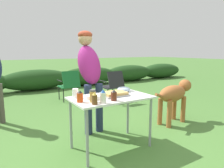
# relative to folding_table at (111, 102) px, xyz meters

# --- Properties ---
(ground_plane) EXTENTS (60.00, 60.00, 0.00)m
(ground_plane) POSITION_rel_folding_table_xyz_m (0.00, 0.00, -0.66)
(ground_plane) COLOR #477533
(shrub_hedge) EXTENTS (14.40, 0.90, 0.71)m
(shrub_hedge) POSITION_rel_folding_table_xyz_m (0.00, 4.94, -0.31)
(shrub_hedge) COLOR #1E4219
(shrub_hedge) RESTS_ON ground
(folding_table) EXTENTS (1.10, 0.64, 0.74)m
(folding_table) POSITION_rel_folding_table_xyz_m (0.00, 0.00, 0.00)
(folding_table) COLOR silver
(folding_table) RESTS_ON ground
(food_tray) EXTENTS (0.37, 0.27, 0.06)m
(food_tray) POSITION_rel_folding_table_xyz_m (0.07, 0.02, 0.10)
(food_tray) COLOR #9E9EA3
(food_tray) RESTS_ON folding_table
(plate_stack) EXTENTS (0.21, 0.21, 0.05)m
(plate_stack) POSITION_rel_folding_table_xyz_m (-0.26, 0.03, 0.10)
(plate_stack) COLOR white
(plate_stack) RESTS_ON folding_table
(mixing_bowl) EXTENTS (0.20, 0.20, 0.08)m
(mixing_bowl) POSITION_rel_folding_table_xyz_m (0.34, 0.19, 0.12)
(mixing_bowl) COLOR #99B2CC
(mixing_bowl) RESTS_ON folding_table
(paper_cup_stack) EXTENTS (0.08, 0.08, 0.12)m
(paper_cup_stack) POSITION_rel_folding_table_xyz_m (-0.44, 0.21, 0.14)
(paper_cup_stack) COLOR white
(paper_cup_stack) RESTS_ON folding_table
(spice_jar) EXTENTS (0.08, 0.08, 0.15)m
(spice_jar) POSITION_rel_folding_table_xyz_m (-0.34, -0.12, 0.15)
(spice_jar) COLOR #B2893D
(spice_jar) RESTS_ON folding_table
(mayo_bottle) EXTENTS (0.08, 0.08, 0.17)m
(mayo_bottle) POSITION_rel_folding_table_xyz_m (-0.26, -0.24, 0.16)
(mayo_bottle) COLOR silver
(mayo_bottle) RESTS_ON folding_table
(bbq_sauce_bottle) EXTENTS (0.08, 0.08, 0.14)m
(bbq_sauce_bottle) POSITION_rel_folding_table_xyz_m (-0.08, -0.20, 0.14)
(bbq_sauce_bottle) COLOR #562314
(bbq_sauce_bottle) RESTS_ON folding_table
(beer_bottle) EXTENTS (0.07, 0.07, 0.15)m
(beer_bottle) POSITION_rel_folding_table_xyz_m (-0.37, -0.24, 0.15)
(beer_bottle) COLOR brown
(beer_bottle) RESTS_ON folding_table
(hot_sauce_bottle) EXTENTS (0.08, 0.08, 0.15)m
(hot_sauce_bottle) POSITION_rel_folding_table_xyz_m (-0.47, -0.04, 0.15)
(hot_sauce_bottle) COLOR #CC4214
(hot_sauce_bottle) RESTS_ON folding_table
(standing_person_in_red_jacket) EXTENTS (0.42, 0.53, 1.69)m
(standing_person_in_red_jacket) POSITION_rel_folding_table_xyz_m (0.02, 0.72, 0.39)
(standing_person_in_red_jacket) COLOR #232D4C
(standing_person_in_red_jacket) RESTS_ON ground
(dog) EXTENTS (1.10, 0.40, 0.80)m
(dog) POSITION_rel_folding_table_xyz_m (1.54, 0.22, -0.12)
(dog) COLOR #9E5B2D
(dog) RESTS_ON ground
(camp_chair_green_behind_table) EXTENTS (0.49, 0.59, 0.83)m
(camp_chair_green_behind_table) POSITION_rel_folding_table_xyz_m (0.42, 2.86, -0.20)
(camp_chair_green_behind_table) COLOR #19602D
(camp_chair_green_behind_table) RESTS_ON ground
(camp_chair_near_hedge) EXTENTS (0.49, 0.59, 0.83)m
(camp_chair_near_hedge) POSITION_rel_folding_table_xyz_m (1.39, 2.18, -0.20)
(camp_chair_near_hedge) COLOR #232328
(camp_chair_near_hedge) RESTS_ON ground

